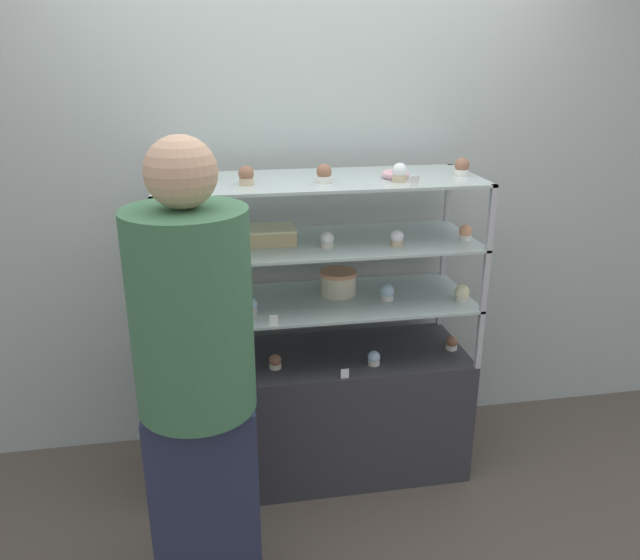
{
  "coord_description": "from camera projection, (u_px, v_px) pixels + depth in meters",
  "views": [
    {
      "loc": [
        -0.46,
        -2.6,
        1.96
      ],
      "look_at": [
        0.0,
        0.0,
        0.99
      ],
      "focal_mm": 35.0,
      "sensor_mm": 36.0,
      "label": 1
    }
  ],
  "objects": [
    {
      "name": "ground_plane",
      "position": [
        320.0,
        464.0,
        3.15
      ],
      "size": [
        20.0,
        20.0,
        0.0
      ],
      "primitive_type": "plane",
      "color": "brown"
    },
    {
      "name": "back_wall",
      "position": [
        306.0,
        194.0,
        3.08
      ],
      "size": [
        8.0,
        0.05,
        2.6
      ],
      "color": "#A8B2AD",
      "rests_on": "ground_plane"
    },
    {
      "name": "display_base",
      "position": [
        320.0,
        411.0,
        3.05
      ],
      "size": [
        1.38,
        0.52,
        0.62
      ],
      "color": "#333338",
      "rests_on": "ground_plane"
    },
    {
      "name": "display_riser_lower",
      "position": [
        320.0,
        303.0,
        2.85
      ],
      "size": [
        1.38,
        0.52,
        0.28
      ],
      "color": "#B7B7BC",
      "rests_on": "display_base"
    },
    {
      "name": "display_riser_middle",
      "position": [
        320.0,
        245.0,
        2.76
      ],
      "size": [
        1.38,
        0.52,
        0.28
      ],
      "color": "#B7B7BC",
      "rests_on": "display_riser_lower"
    },
    {
      "name": "display_riser_upper",
      "position": [
        320.0,
        182.0,
        2.66
      ],
      "size": [
        1.38,
        0.52,
        0.28
      ],
      "color": "#B7B7BC",
      "rests_on": "display_riser_middle"
    },
    {
      "name": "layer_cake_centerpiece",
      "position": [
        338.0,
        283.0,
        2.9
      ],
      "size": [
        0.17,
        0.17,
        0.11
      ],
      "color": "beige",
      "rests_on": "display_riser_lower"
    },
    {
      "name": "sheet_cake_frosted",
      "position": [
        267.0,
        235.0,
        2.72
      ],
      "size": [
        0.25,
        0.17,
        0.07
      ],
      "color": "#DBBC84",
      "rests_on": "display_riser_middle"
    },
    {
      "name": "cupcake_0",
      "position": [
        181.0,
        374.0,
        2.7
      ],
      "size": [
        0.06,
        0.06,
        0.07
      ],
      "color": "#CCB28C",
      "rests_on": "display_base"
    },
    {
      "name": "cupcake_1",
      "position": [
        275.0,
        362.0,
        2.81
      ],
      "size": [
        0.06,
        0.06,
        0.07
      ],
      "color": "beige",
      "rests_on": "display_base"
    },
    {
      "name": "cupcake_2",
      "position": [
        374.0,
        358.0,
        2.84
      ],
      "size": [
        0.06,
        0.06,
        0.07
      ],
      "color": "beige",
      "rests_on": "display_base"
    },
    {
      "name": "cupcake_3",
      "position": [
        452.0,
        343.0,
        2.99
      ],
      "size": [
        0.06,
        0.06,
        0.07
      ],
      "color": "white",
      "rests_on": "display_base"
    },
    {
      "name": "price_tag_0",
      "position": [
        345.0,
        374.0,
        2.73
      ],
      "size": [
        0.04,
        0.0,
        0.04
      ],
      "color": "white",
      "rests_on": "display_base"
    },
    {
      "name": "cupcake_4",
      "position": [
        175.0,
        309.0,
        2.66
      ],
      "size": [
        0.07,
        0.07,
        0.08
      ],
      "color": "beige",
      "rests_on": "display_riser_lower"
    },
    {
      "name": "cupcake_5",
      "position": [
        250.0,
        306.0,
        2.69
      ],
      "size": [
        0.07,
        0.07,
        0.08
      ],
      "color": "beige",
      "rests_on": "display_riser_lower"
    },
    {
      "name": "cupcake_6",
      "position": [
        387.0,
        292.0,
        2.84
      ],
      "size": [
        0.07,
        0.07,
        0.08
      ],
      "color": "white",
      "rests_on": "display_riser_lower"
    },
    {
      "name": "cupcake_7",
      "position": [
        462.0,
        293.0,
        2.83
      ],
      "size": [
        0.07,
        0.07,
        0.08
      ],
      "color": "beige",
      "rests_on": "display_riser_lower"
    },
    {
      "name": "price_tag_1",
      "position": [
        274.0,
        320.0,
        2.58
      ],
      "size": [
        0.04,
        0.0,
        0.04
      ],
      "color": "white",
      "rests_on": "display_riser_lower"
    },
    {
      "name": "cupcake_8",
      "position": [
        174.0,
        246.0,
        2.58
      ],
      "size": [
        0.06,
        0.06,
        0.07
      ],
      "color": "beige",
      "rests_on": "display_riser_middle"
    },
    {
      "name": "cupcake_9",
      "position": [
        327.0,
        240.0,
        2.65
      ],
      "size": [
        0.06,
        0.06,
        0.07
      ],
      "color": "beige",
      "rests_on": "display_riser_middle"
    },
    {
      "name": "cupcake_10",
      "position": [
        397.0,
        238.0,
        2.68
      ],
      "size": [
        0.06,
        0.06,
        0.07
      ],
      "color": "#CCB28C",
      "rests_on": "display_riser_middle"
    },
    {
      "name": "cupcake_11",
      "position": [
        465.0,
        233.0,
        2.76
      ],
      "size": [
        0.06,
        0.06,
        0.07
      ],
      "color": "white",
      "rests_on": "display_riser_middle"
    },
    {
      "name": "price_tag_2",
      "position": [
        230.0,
        258.0,
        2.46
      ],
      "size": [
        0.04,
        0.0,
        0.04
      ],
      "color": "white",
      "rests_on": "display_riser_middle"
    },
    {
      "name": "cupcake_12",
      "position": [
        171.0,
        178.0,
        2.47
      ],
      "size": [
        0.06,
        0.06,
        0.08
      ],
      "color": "beige",
      "rests_on": "display_riser_upper"
    },
    {
      "name": "cupcake_13",
      "position": [
        246.0,
        176.0,
        2.52
      ],
      "size": [
        0.06,
        0.06,
        0.08
      ],
      "color": "#CCB28C",
      "rests_on": "display_riser_upper"
    },
    {
      "name": "cupcake_14",
      "position": [
        324.0,
        174.0,
        2.56
      ],
      "size": [
        0.06,
        0.06,
        0.08
      ],
      "color": "white",
      "rests_on": "display_riser_upper"
    },
    {
      "name": "cupcake_15",
      "position": [
        400.0,
        173.0,
        2.58
      ],
      "size": [
        0.06,
        0.06,
        0.08
      ],
      "color": "#CCB28C",
      "rests_on": "display_riser_upper"
    },
    {
      "name": "cupcake_16",
      "position": [
        462.0,
        167.0,
        2.7
      ],
      "size": [
        0.06,
        0.06,
        0.08
      ],
      "color": "white",
      "rests_on": "display_riser_upper"
    },
    {
      "name": "price_tag_3",
      "position": [
        415.0,
        182.0,
        2.48
      ],
      "size": [
        0.04,
        0.0,
        0.04
      ],
      "color": "white",
      "rests_on": "display_riser_upper"
    },
    {
      "name": "donut_glazed",
      "position": [
        395.0,
        174.0,
        2.67
      ],
      "size": [
        0.12,
        0.12,
        0.03
      ],
      "color": "#EFB2BC",
      "rests_on": "display_riser_upper"
    },
    {
      "name": "customer_figure",
      "position": [
        196.0,
        374.0,
        2.13
      ],
      "size": [
        0.4,
        0.4,
        1.73
      ],
      "color": "#282D47",
      "rests_on": "ground_plane"
    }
  ]
}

